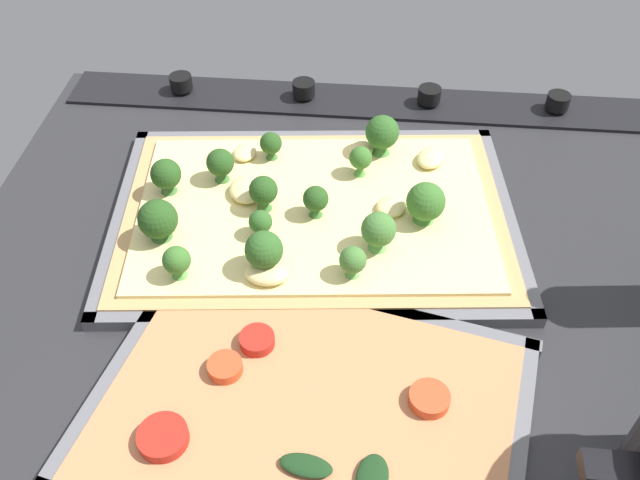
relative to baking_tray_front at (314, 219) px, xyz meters
The scene contains 6 objects.
ground_plane 9.82cm from the baking_tray_front, 116.79° to the left, with size 77.37×67.85×3.00cm, color #28282B.
stove_control_panel 22.24cm from the baking_tray_front, 101.27° to the right, with size 74.27×7.00×2.60cm.
baking_tray_front is the anchor object (origin of this frame).
broccoli_pizza 1.66cm from the baking_tray_front, 24.66° to the left, with size 40.55×28.93×5.95cm.
baking_tray_back 22.47cm from the baking_tray_front, 94.06° to the left, with size 38.14×31.23×1.30cm.
veggie_pizza_back 22.62cm from the baking_tray_front, 93.95° to the left, with size 35.27×28.36×1.90cm.
Camera 1 is at (-0.78, 41.11, 47.98)cm, focal length 37.92 mm.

